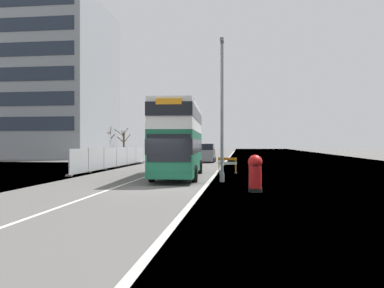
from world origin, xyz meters
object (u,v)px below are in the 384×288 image
double_decker_bus (179,139)px  lamppost_foreground (222,114)px  roadworks_barrier (227,164)px  car_oncoming_near (207,154)px  red_pillar_postbox (255,172)px  car_receding_mid (204,153)px

double_decker_bus → lamppost_foreground: bearing=-44.5°
roadworks_barrier → car_oncoming_near: bearing=100.4°
double_decker_bus → red_pillar_postbox: bearing=-57.5°
red_pillar_postbox → roadworks_barrier: red_pillar_postbox is taller
lamppost_foreground → roadworks_barrier: (0.09, 6.51, -3.21)m
car_oncoming_near → car_receding_mid: 6.67m
lamppost_foreground → car_oncoming_near: size_ratio=2.04×
roadworks_barrier → car_receding_mid: (-3.97, 22.99, 0.26)m
red_pillar_postbox → car_oncoming_near: 27.81m
red_pillar_postbox → roadworks_barrier: 11.14m
lamppost_foreground → roadworks_barrier: bearing=89.2°
lamppost_foreground → car_receding_mid: lamppost_foreground is taller
lamppost_foreground → car_oncoming_near: 23.28m
double_decker_bus → roadworks_barrier: bearing=49.3°
red_pillar_postbox → roadworks_barrier: bearing=98.6°
roadworks_barrier → car_receding_mid: car_receding_mid is taller
lamppost_foreground → car_oncoming_near: (-2.91, 22.91, -2.90)m
car_oncoming_near → car_receding_mid: car_oncoming_near is taller
car_receding_mid → lamppost_foreground: bearing=-82.5°
lamppost_foreground → red_pillar_postbox: size_ratio=4.86×
roadworks_barrier → car_oncoming_near: car_oncoming_near is taller
lamppost_foreground → roadworks_barrier: lamppost_foreground is taller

